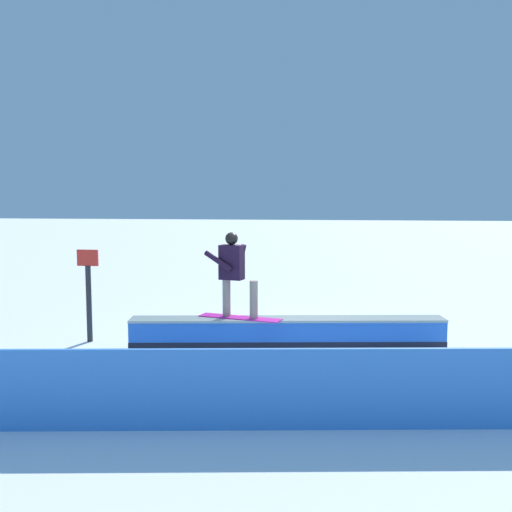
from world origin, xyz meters
name	(u,v)px	position (x,y,z in m)	size (l,w,h in m)	color
ground_plane	(287,351)	(0.00, 0.00, 0.00)	(120.00, 120.00, 0.00)	white
grind_box	(287,336)	(0.00, 0.00, 0.26)	(5.47, 1.27, 0.58)	blue
snowboarder	(234,272)	(0.93, 0.09, 1.39)	(1.51, 0.65, 1.49)	#BF1A92
safety_fence	(263,389)	(0.00, 3.46, 0.48)	(10.99, 0.06, 0.95)	#3B7FDB
trail_marker	(89,292)	(3.69, -0.15, 0.93)	(0.40, 0.10, 1.72)	#262628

